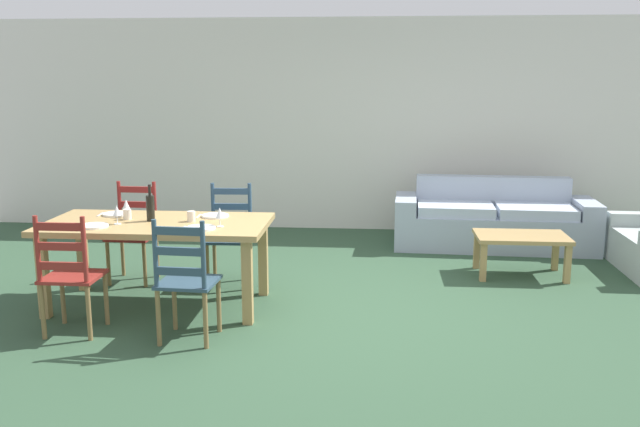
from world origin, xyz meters
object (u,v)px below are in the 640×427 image
wine_glass_near_left (117,211)px  coffee_cup_secondary (127,214)px  wine_bottle (150,207)px  coffee_table (521,241)px  coffee_cup_primary (191,216)px  wine_glass_far_left (126,205)px  couch (493,222)px  dining_chair_far_left (134,232)px  wine_glass_near_right (220,214)px  dining_chair_near_left (70,275)px  dining_chair_near_right (186,280)px  dining_table (157,232)px  dining_chair_far_right (230,235)px

wine_glass_near_left → coffee_cup_secondary: size_ratio=1.79×
wine_bottle → coffee_table: bearing=19.3°
wine_glass_near_left → coffee_cup_primary: size_ratio=1.79×
wine_glass_far_left → coffee_cup_secondary: (0.04, -0.09, -0.07)m
wine_glass_near_left → couch: wine_glass_near_left is taller
dining_chair_far_left → coffee_cup_secondary: bearing=-73.3°
wine_glass_near_right → wine_glass_far_left: size_ratio=1.00×
dining_chair_near_left → coffee_table: 4.24m
dining_chair_near_left → coffee_cup_secondary: (0.18, 0.78, 0.32)m
coffee_table → dining_chair_near_left: bearing=-153.1°
wine_glass_far_left → coffee_cup_primary: wine_glass_far_left is taller
coffee_table → couch: bearing=93.7°
wine_glass_near_left → wine_glass_far_left: size_ratio=1.00×
wine_glass_near_left → couch: 4.39m
dining_chair_near_right → dining_chair_near_left: bearing=175.8°
wine_bottle → coffee_cup_secondary: bearing=168.7°
dining_chair_near_left → wine_glass_far_left: 0.96m
dining_table → coffee_cup_primary: size_ratio=21.11×
wine_glass_far_left → coffee_table: size_ratio=0.18×
dining_chair_near_right → wine_glass_near_right: dining_chair_near_right is taller
dining_chair_far_right → coffee_table: (2.84, 0.49, -0.12)m
wine_glass_near_right → wine_glass_far_left: bearing=161.3°
wine_glass_near_right → coffee_cup_primary: wine_glass_near_right is taller
dining_table → wine_bottle: (-0.06, 0.02, 0.20)m
dining_chair_near_left → coffee_cup_secondary: dining_chair_near_left is taller
dining_chair_far_left → wine_glass_near_left: size_ratio=5.96×
dining_table → wine_bottle: wine_bottle is taller
dining_chair_far_left → wine_bottle: (0.43, -0.72, 0.39)m
wine_bottle → wine_glass_near_right: (0.64, -0.18, -0.01)m
dining_chair_far_left → coffee_cup_secondary: dining_chair_far_left is taller
wine_glass_near_right → coffee_cup_primary: size_ratio=1.79×
dining_chair_near_right → coffee_cup_secondary: bearing=131.2°
dining_table → wine_glass_near_right: (0.59, -0.15, 0.20)m
dining_table → dining_chair_far_left: 0.91m
wine_bottle → coffee_cup_primary: bearing=1.7°
wine_glass_near_right → coffee_table: (2.73, 1.36, -0.51)m
dining_table → dining_chair_far_right: size_ratio=1.98×
coffee_cup_secondary → dining_table: bearing=-13.7°
wine_glass_near_right → coffee_cup_secondary: size_ratio=1.79×
dining_chair_far_right → dining_chair_near_left: bearing=-123.0°
dining_chair_near_right → coffee_table: bearing=34.9°
coffee_cup_secondary → wine_glass_far_left: bearing=114.3°
dining_chair_far_left → wine_glass_near_right: size_ratio=5.96×
dining_chair_far_right → dining_chair_far_left: bearing=178.4°
wine_glass_near_left → wine_glass_far_left: 0.28m
coffee_cup_primary → coffee_cup_secondary: same height
dining_chair_near_right → couch: (2.77, 3.20, -0.19)m
dining_table → dining_chair_far_left: dining_chair_far_left is taller
wine_bottle → wine_glass_near_right: wine_bottle is taller
couch → coffee_table: (0.08, -1.22, 0.06)m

